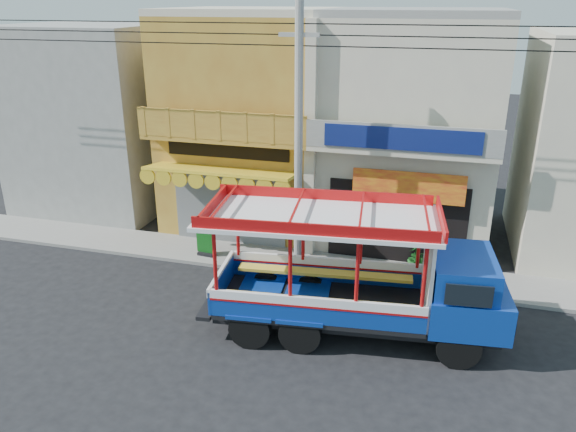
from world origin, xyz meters
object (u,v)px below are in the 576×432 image
Objects in this scene: songthaew_truck at (376,277)px; potted_plant_c at (417,257)px; green_sign at (206,243)px; utility_pole at (303,125)px; potted_plant_a at (419,262)px.

potted_plant_c is at bearing 77.42° from songthaew_truck.
green_sign reaches higher than potted_plant_c.
songthaew_truck is (2.74, -2.99, -3.26)m from utility_pole.
utility_pole is 26.11× the size of green_sign.
potted_plant_c is at bearing 101.99° from potted_plant_a.
songthaew_truck is 7.57× the size of green_sign.
green_sign is 1.19× the size of potted_plant_a.
potted_plant_a is 0.22m from potted_plant_c.
songthaew_truck is 8.99× the size of potted_plant_a.
green_sign is 7.21m from potted_plant_c.
potted_plant_c is at bearing 5.18° from green_sign.
potted_plant_c reaches higher than potted_plant_a.
songthaew_truck is 4.10m from potted_plant_a.
green_sign is at bearing 174.69° from utility_pole.
songthaew_truck is at bearing -47.48° from utility_pole.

